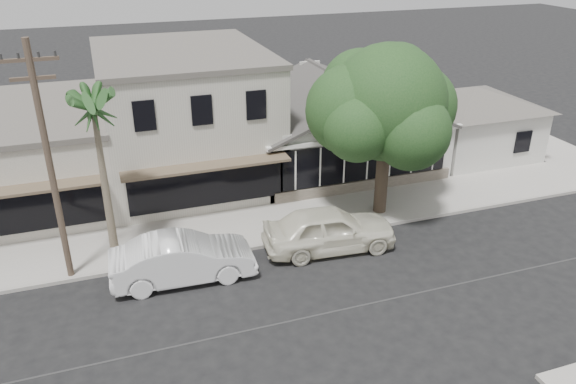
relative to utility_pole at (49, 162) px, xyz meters
name	(u,v)px	position (x,y,z in m)	size (l,w,h in m)	color
ground	(343,310)	(9.00, -5.20, -4.79)	(140.00, 140.00, 0.00)	black
sidewalk_north	(97,252)	(1.00, 1.55, -4.71)	(90.00, 3.50, 0.15)	#9E9991
corner_shop	(335,120)	(14.00, 7.27, -2.17)	(10.40, 8.60, 5.10)	silver
side_cottage	(470,129)	(22.20, 6.30, -3.29)	(6.00, 6.00, 3.00)	silver
row_building_near	(185,118)	(6.00, 8.30, -1.54)	(8.00, 10.00, 6.50)	beige
utility_pole	(49,162)	(0.00, 0.00, 0.00)	(1.80, 0.24, 9.00)	brown
car_0	(329,229)	(10.12, -1.21, -3.86)	(2.19, 5.45, 1.86)	white
car_1	(183,259)	(4.07, -1.46, -3.91)	(1.87, 5.36, 1.77)	white
shade_tree	(383,105)	(13.54, 1.20, 0.39)	(7.10, 6.42, 7.88)	#46372B
palm_east	(93,106)	(1.69, 0.92, 1.57)	(2.86, 2.86, 7.43)	#726651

